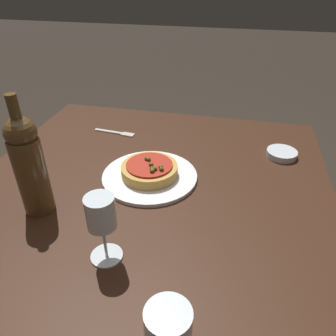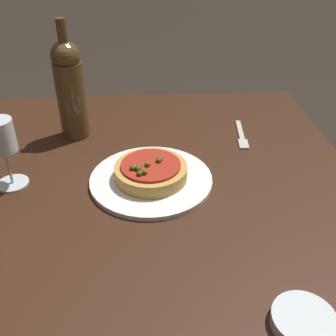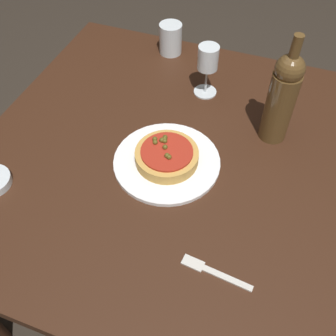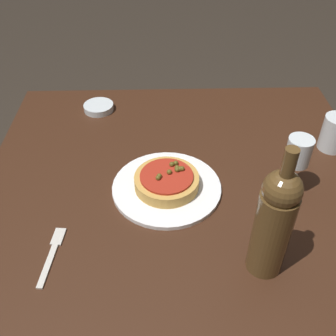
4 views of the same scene
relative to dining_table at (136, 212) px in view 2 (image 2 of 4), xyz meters
name	(u,v)px [view 2 (image 2 of 4)]	position (x,y,z in m)	size (l,w,h in m)	color
dining_table	(136,212)	(0.00, 0.00, 0.00)	(1.10, 1.09, 0.72)	#381E11
dinner_plate	(151,180)	(-0.04, -0.01, 0.09)	(0.30, 0.30, 0.01)	white
pizza	(151,171)	(-0.04, -0.01, 0.12)	(0.17, 0.17, 0.05)	gold
wine_glass	(2,140)	(0.29, -0.02, 0.21)	(0.07, 0.07, 0.17)	silver
wine_bottle	(70,88)	(0.17, -0.26, 0.23)	(0.08, 0.08, 0.33)	brown
side_bowl	(304,321)	(-0.27, 0.40, 0.10)	(0.10, 0.10, 0.02)	silver
fork	(241,136)	(-0.31, -0.21, 0.09)	(0.04, 0.17, 0.00)	beige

